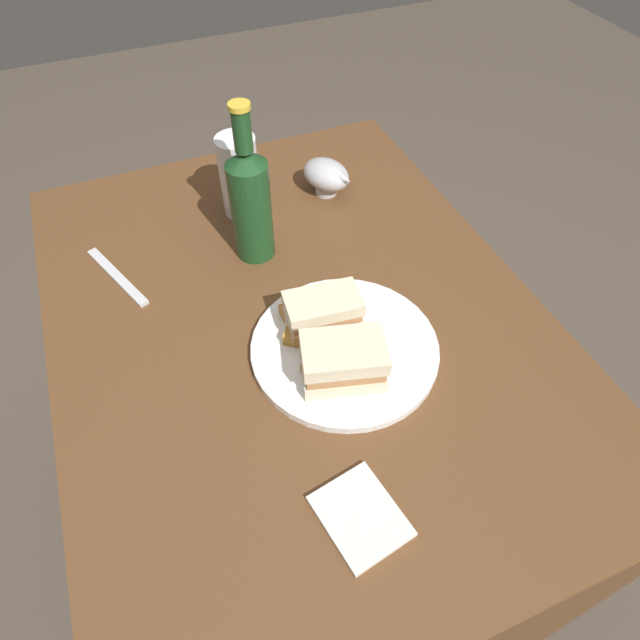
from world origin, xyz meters
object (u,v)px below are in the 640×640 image
object	(u,v)px
sandwich_half_left	(323,311)
sandwich_half_right	(343,361)
plate	(345,348)
pint_glass	(240,181)
napkin	(360,516)
gravy_boat	(327,175)
fork	(117,276)
cider_bottle	(250,201)

from	to	relation	value
sandwich_half_left	sandwich_half_right	world-z (taller)	sandwich_half_right
plate	pint_glass	bearing A→B (deg)	6.01
plate	sandwich_half_right	world-z (taller)	sandwich_half_right
plate	napkin	xyz separation A→B (m)	(-0.24, 0.09, -0.00)
plate	pint_glass	xyz separation A→B (m)	(0.39, 0.04, 0.06)
gravy_boat	napkin	bearing A→B (deg)	160.86
sandwich_half_left	napkin	size ratio (longest dim) A/B	1.10
sandwich_half_left	fork	bearing A→B (deg)	49.63
fork	gravy_boat	bearing A→B (deg)	-99.49
gravy_boat	pint_glass	bearing A→B (deg)	87.43
napkin	sandwich_half_left	bearing A→B (deg)	-13.78
sandwich_half_right	sandwich_half_left	bearing A→B (deg)	-6.21
pint_glass	sandwich_half_right	bearing A→B (deg)	-177.95
plate	fork	bearing A→B (deg)	45.40
plate	sandwich_half_left	distance (m)	0.07
cider_bottle	plate	bearing A→B (deg)	-168.30
pint_glass	cider_bottle	distance (m)	0.13
sandwich_half_right	pint_glass	bearing A→B (deg)	2.05
cider_bottle	napkin	distance (m)	0.52
pint_glass	napkin	size ratio (longest dim) A/B	1.42
napkin	fork	distance (m)	0.58
cider_bottle	fork	size ratio (longest dim) A/B	1.56
plate	cider_bottle	size ratio (longest dim) A/B	1.02
pint_glass	napkin	bearing A→B (deg)	175.87
gravy_boat	fork	size ratio (longest dim) A/B	0.69
napkin	fork	world-z (taller)	napkin
sandwich_half_left	gravy_boat	bearing A→B (deg)	-23.67
cider_bottle	napkin	xyz separation A→B (m)	(-0.51, 0.03, -0.11)
cider_bottle	pint_glass	bearing A→B (deg)	-6.76
plate	sandwich_half_right	size ratio (longest dim) A/B	2.15
sandwich_half_left	cider_bottle	distance (m)	0.23
gravy_boat	fork	bearing A→B (deg)	101.58
gravy_boat	napkin	world-z (taller)	gravy_boat
plate	napkin	distance (m)	0.26
cider_bottle	napkin	world-z (taller)	cider_bottle
gravy_boat	cider_bottle	xyz separation A→B (m)	(-0.11, 0.19, 0.07)
plate	cider_bottle	bearing A→B (deg)	11.70
sandwich_half_right	napkin	distance (m)	0.21
plate	sandwich_half_left	world-z (taller)	sandwich_half_left
sandwich_half_left	gravy_boat	world-z (taller)	sandwich_half_left
gravy_boat	napkin	size ratio (longest dim) A/B	1.12
fork	napkin	bearing A→B (deg)	-179.54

